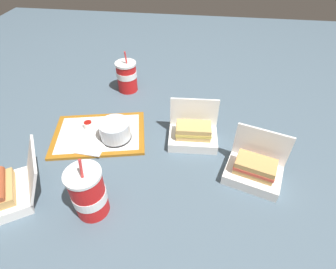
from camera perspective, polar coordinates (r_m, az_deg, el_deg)
name	(u,v)px	position (r m, az deg, el deg)	size (l,w,h in m)	color
ground_plane	(166,146)	(1.04, -0.51, -2.62)	(3.20, 3.20, 0.00)	#4C6070
food_tray	(99,134)	(1.12, -14.73, 0.08)	(0.42, 0.33, 0.01)	#A56619
cake_container	(115,131)	(1.05, -11.44, 0.79)	(0.12, 0.12, 0.07)	black
ketchup_cup	(88,124)	(1.15, -16.99, 2.12)	(0.04, 0.04, 0.02)	white
napkin_stack	(92,146)	(1.06, -16.23, -2.39)	(0.10, 0.10, 0.00)	white
plastic_fork	(85,126)	(1.16, -17.58, 1.70)	(0.11, 0.01, 0.01)	white
clamshell_sandwich_right	(254,169)	(0.95, 18.24, -7.22)	(0.22, 0.19, 0.17)	white
clamshell_sandwich_corner	(193,133)	(1.03, 5.49, 0.23)	(0.20, 0.15, 0.16)	white
clamshell_hotdog_front	(10,190)	(0.99, -31.20, -10.38)	(0.26, 0.25, 0.17)	white
soda_cup_center	(89,193)	(0.82, -16.91, -12.09)	(0.11, 0.11, 0.24)	red
soda_cup_front	(127,76)	(1.34, -8.95, 12.46)	(0.10, 0.10, 0.21)	red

